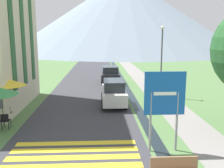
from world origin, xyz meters
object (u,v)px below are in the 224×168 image
object	(u,v)px
person_standing_terrace	(1,106)
streetlamp	(162,56)
parked_car_near	(114,92)
person_seated_far	(7,106)
road_sign	(165,101)
parked_car_far	(110,75)
cafe_chair_near_left	(6,120)
cafe_umbrella_middle_yellow	(8,83)
cafe_chair_middle	(7,112)

from	to	relation	value
person_standing_terrace	streetlamp	world-z (taller)	streetlamp
parked_car_near	person_seated_far	size ratio (longest dim) A/B	3.34
road_sign	person_standing_terrace	bearing A→B (deg)	155.16
parked_car_far	person_standing_terrace	world-z (taller)	parked_car_far
parked_car_near	cafe_chair_near_left	distance (m)	7.57
parked_car_near	person_seated_far	xyz separation A→B (m)	(-6.63, -2.59, -0.20)
road_sign	cafe_umbrella_middle_yellow	distance (m)	9.18
parked_car_far	cafe_chair_near_left	size ratio (longest dim) A/B	4.52
parked_car_near	cafe_chair_middle	distance (m)	7.15
cafe_umbrella_middle_yellow	streetlamp	size ratio (longest dim) A/B	0.43
road_sign	parked_car_far	bearing A→B (deg)	95.40
road_sign	cafe_chair_middle	bearing A→B (deg)	151.23
road_sign	streetlamp	world-z (taller)	streetlamp
cafe_chair_middle	person_standing_terrace	size ratio (longest dim) A/B	0.48
person_standing_terrace	parked_car_near	bearing A→B (deg)	30.69
parked_car_near	person_standing_terrace	xyz separation A→B (m)	(-6.46, -3.84, 0.12)
cafe_umbrella_middle_yellow	road_sign	bearing A→B (deg)	-29.78
cafe_chair_middle	streetlamp	world-z (taller)	streetlamp
person_seated_far	streetlamp	size ratio (longest dim) A/B	0.23
road_sign	cafe_chair_middle	size ratio (longest dim) A/B	4.03
parked_car_near	cafe_umbrella_middle_yellow	bearing A→B (deg)	-154.18
road_sign	cafe_umbrella_middle_yellow	size ratio (longest dim) A/B	1.41
person_seated_far	cafe_chair_middle	bearing A→B (deg)	-68.13
parked_car_near	streetlamp	xyz separation A→B (m)	(3.96, 2.21, 2.42)
road_sign	cafe_umbrella_middle_yellow	xyz separation A→B (m)	(-7.96, 4.56, 0.01)
road_sign	person_seated_far	size ratio (longest dim) A/B	2.66
road_sign	cafe_chair_near_left	bearing A→B (deg)	158.81
person_standing_terrace	streetlamp	size ratio (longest dim) A/B	0.31
road_sign	parked_car_far	xyz separation A→B (m)	(-1.53, 16.23, -1.31)
cafe_chair_middle	parked_car_near	bearing A→B (deg)	31.31
parked_car_far	cafe_chair_middle	size ratio (longest dim) A/B	4.52
parked_car_near	cafe_umbrella_middle_yellow	xyz separation A→B (m)	(-6.29, -3.04, 1.32)
cafe_chair_near_left	person_standing_terrace	bearing A→B (deg)	120.11
parked_car_far	cafe_chair_middle	distance (m)	13.50
cafe_chair_middle	parked_car_far	bearing A→B (deg)	65.97
cafe_chair_middle	streetlamp	bearing A→B (deg)	32.40
cafe_chair_middle	person_seated_far	size ratio (longest dim) A/B	0.66
parked_car_near	cafe_chair_near_left	bearing A→B (deg)	-142.21
road_sign	streetlamp	xyz separation A→B (m)	(2.28, 9.81, 1.11)
parked_car_near	cafe_chair_near_left	size ratio (longest dim) A/B	5.06
parked_car_near	cafe_chair_middle	size ratio (longest dim) A/B	5.06
cafe_chair_middle	cafe_chair_near_left	bearing A→B (deg)	-69.12
cafe_chair_near_left	cafe_chair_middle	distance (m)	1.52
road_sign	cafe_umbrella_middle_yellow	world-z (taller)	road_sign
parked_car_far	cafe_chair_near_left	world-z (taller)	parked_car_far
person_seated_far	streetlamp	distance (m)	11.91
cafe_chair_middle	person_seated_far	bearing A→B (deg)	116.81
parked_car_far	person_standing_terrace	xyz separation A→B (m)	(-6.60, -12.47, 0.12)
cafe_umbrella_middle_yellow	person_seated_far	bearing A→B (deg)	126.71
parked_car_near	parked_car_far	xyz separation A→B (m)	(0.14, 8.63, 0.00)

